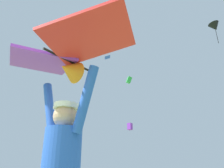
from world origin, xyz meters
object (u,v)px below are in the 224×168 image
(held_stunt_kite, at_px, (65,56))
(distant_kite_purple_mid_right, at_px, (130,127))
(distant_kite_blue_far_center, at_px, (107,57))
(distant_kite_green_high_left, at_px, (129,80))
(marker_flag, at_px, (54,152))
(distant_kite_black_high_right, at_px, (215,27))

(held_stunt_kite, bearing_deg, distant_kite_purple_mid_right, 106.39)
(distant_kite_purple_mid_right, distance_m, distant_kite_blue_far_center, 12.46)
(distant_kite_green_high_left, distance_m, marker_flag, 30.25)
(distant_kite_black_high_right, xyz_separation_m, marker_flag, (-8.76, -10.13, -11.50))
(held_stunt_kite, bearing_deg, distant_kite_green_high_left, 106.21)
(held_stunt_kite, distance_m, marker_flag, 8.28)
(distant_kite_black_high_right, height_order, distant_kite_green_high_left, distant_kite_green_high_left)
(distant_kite_black_high_right, distance_m, distant_kite_green_high_left, 20.92)
(distant_kite_green_high_left, xyz_separation_m, distant_kite_blue_far_center, (0.43, -10.94, -1.15))
(distant_kite_green_high_left, bearing_deg, marker_flag, -80.13)
(marker_flag, bearing_deg, distant_kite_green_high_left, 99.87)
(distant_kite_purple_mid_right, height_order, marker_flag, distant_kite_purple_mid_right)
(distant_kite_purple_mid_right, bearing_deg, marker_flag, -80.15)
(held_stunt_kite, distance_m, distant_kite_green_high_left, 36.95)
(distant_kite_blue_far_center, bearing_deg, distant_kite_purple_mid_right, 91.41)
(distant_kite_black_high_right, relative_size, distant_kite_green_high_left, 1.65)
(distant_kite_purple_mid_right, relative_size, distant_kite_green_high_left, 0.80)
(distant_kite_black_high_right, bearing_deg, distant_kite_blue_far_center, 159.22)
(held_stunt_kite, height_order, distant_kite_purple_mid_right, distant_kite_purple_mid_right)
(distant_kite_blue_far_center, distance_m, marker_flag, 20.76)
(distant_kite_purple_mid_right, bearing_deg, distant_kite_green_high_left, 100.38)
(distant_kite_black_high_right, bearing_deg, marker_flag, -130.84)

